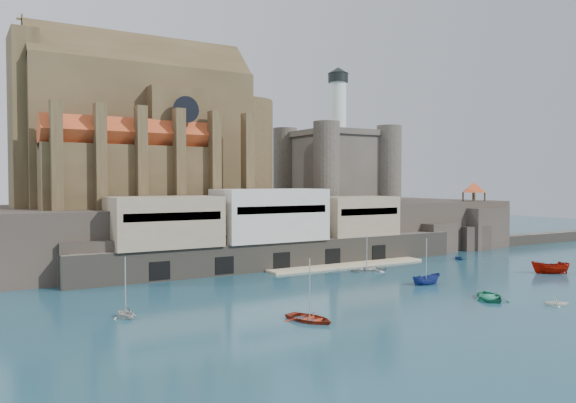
# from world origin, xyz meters

# --- Properties ---
(ground) EXTENTS (300.00, 300.00, 0.00)m
(ground) POSITION_xyz_m (0.00, 0.00, 0.00)
(ground) COLOR #184052
(ground) RESTS_ON ground
(promontory) EXTENTS (100.00, 36.00, 10.00)m
(promontory) POSITION_xyz_m (-0.19, 39.37, 4.92)
(promontory) COLOR #29221E
(promontory) RESTS_ON ground
(quay) EXTENTS (70.00, 12.00, 13.05)m
(quay) POSITION_xyz_m (-10.19, 23.07, 6.07)
(quay) COLOR #5C5549
(quay) RESTS_ON ground
(church) EXTENTS (47.00, 25.93, 30.51)m
(church) POSITION_xyz_m (-24.13, 41.85, 22.13)
(church) COLOR #483922
(church) RESTS_ON promontory
(castle_keep) EXTENTS (21.20, 21.20, 29.30)m
(castle_keep) POSITION_xyz_m (16.08, 41.08, 18.31)
(castle_keep) COLOR #423C34
(castle_keep) RESTS_ON promontory
(rock_outcrop) EXTENTS (14.50, 10.50, 8.70)m
(rock_outcrop) POSITION_xyz_m (42.00, 25.84, 4.02)
(rock_outcrop) COLOR #29221E
(rock_outcrop) RESTS_ON ground
(pavilion) EXTENTS (6.40, 6.40, 5.40)m
(pavilion) POSITION_xyz_m (42.00, 26.00, 12.73)
(pavilion) COLOR #483922
(pavilion) RESTS_ON rock_outcrop
(breakwater) EXTENTS (40.00, 3.00, 2.40)m
(breakwater) POSITION_xyz_m (66.00, 24.00, 0.00)
(breakwater) COLOR #5C5549
(breakwater) RESTS_ON ground
(boat_0) EXTENTS (4.14, 2.25, 5.57)m
(boat_0) POSITION_xyz_m (-23.95, -10.10, 0.00)
(boat_0) COLOR #A12E17
(boat_0) RESTS_ON ground
(boat_1) EXTENTS (2.63, 2.68, 2.70)m
(boat_1) POSITION_xyz_m (4.26, -18.58, 0.00)
(boat_1) COLOR white
(boat_1) RESTS_ON ground
(boat_2) EXTENTS (1.92, 1.88, 4.61)m
(boat_2) POSITION_xyz_m (1.03, -1.27, 0.00)
(boat_2) COLOR navy
(boat_2) RESTS_ON ground
(boat_3) EXTENTS (4.06, 3.57, 5.90)m
(boat_3) POSITION_xyz_m (0.76, -12.07, 0.00)
(boat_3) COLOR #23815D
(boat_3) RESTS_ON ground
(boat_4) EXTENTS (3.22, 2.40, 3.33)m
(boat_4) POSITION_xyz_m (-39.70, 0.82, 0.00)
(boat_4) COLOR beige
(boat_4) RESTS_ON ground
(boat_5) EXTENTS (3.11, 3.09, 5.87)m
(boat_5) POSITION_xyz_m (24.16, -4.40, 0.00)
(boat_5) COLOR #920F02
(boat_5) RESTS_ON ground
(boat_6) EXTENTS (2.01, 4.46, 6.03)m
(boat_6) POSITION_xyz_m (1.28, 12.03, 0.00)
(boat_6) COLOR silver
(boat_6) RESTS_ON ground
(boat_7) EXTENTS (2.77, 2.22, 2.79)m
(boat_7) POSITION_xyz_m (24.19, 13.91, 0.00)
(boat_7) COLOR navy
(boat_7) RESTS_ON ground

